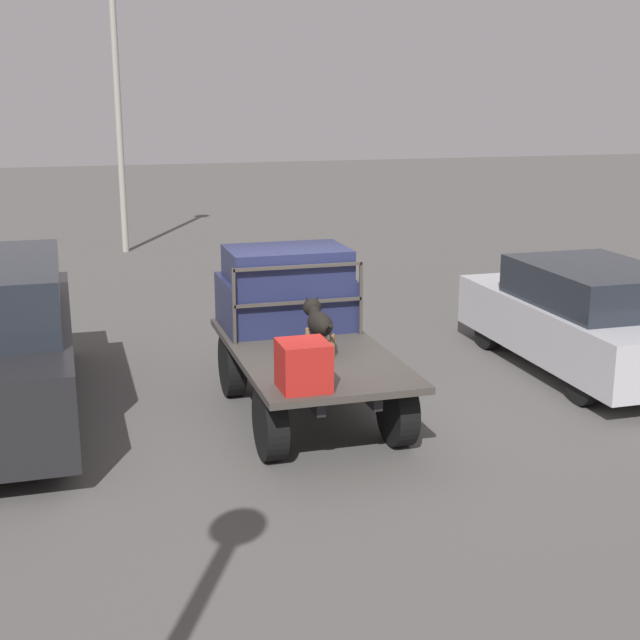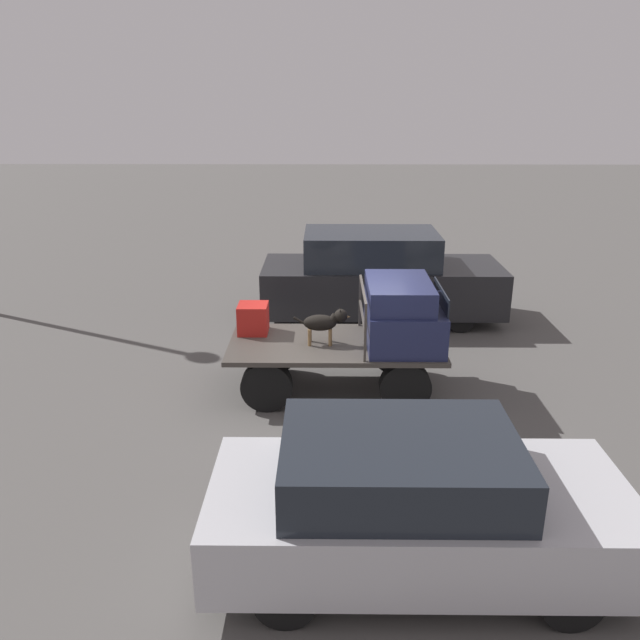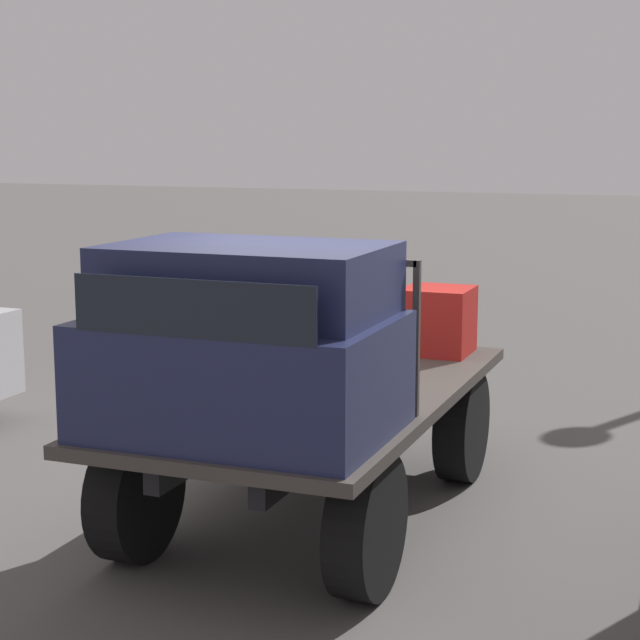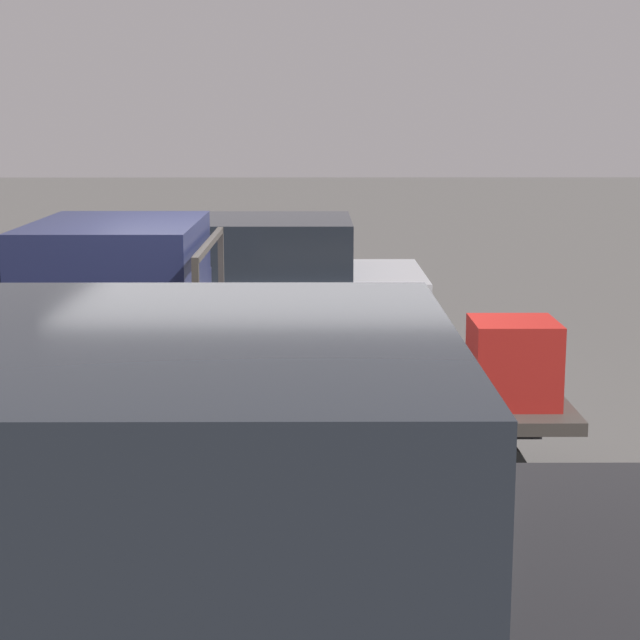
# 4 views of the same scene
# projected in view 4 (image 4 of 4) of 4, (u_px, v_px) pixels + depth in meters

# --- Properties ---
(ground_plane) EXTENTS (80.00, 80.00, 0.00)m
(ground_plane) POSITION_uv_depth(u_px,v_px,m) (281.00, 514.00, 7.14)
(ground_plane) COLOR #514F4C
(flatbed_truck) EXTENTS (3.58, 1.80, 0.89)m
(flatbed_truck) POSITION_uv_depth(u_px,v_px,m) (280.00, 425.00, 7.03)
(flatbed_truck) COLOR black
(flatbed_truck) RESTS_ON ground
(truck_cab) EXTENTS (1.23, 1.68, 1.07)m
(truck_cab) POSITION_uv_depth(u_px,v_px,m) (109.00, 309.00, 6.88)
(truck_cab) COLOR #1E2347
(truck_cab) RESTS_ON flatbed_truck
(truck_headboard) EXTENTS (0.04, 1.68, 0.95)m
(truck_headboard) POSITION_uv_depth(u_px,v_px,m) (210.00, 292.00, 6.86)
(truck_headboard) COLOR #3D3833
(truck_headboard) RESTS_ON flatbed_truck
(dog) EXTENTS (0.95, 0.27, 0.64)m
(dog) POSITION_uv_depth(u_px,v_px,m) (306.00, 325.00, 6.98)
(dog) COLOR brown
(dog) RESTS_ON flatbed_truck
(cargo_crate) EXTENTS (0.51, 0.51, 0.51)m
(cargo_crate) POSITION_uv_depth(u_px,v_px,m) (513.00, 362.00, 6.49)
(cargo_crate) COLOR #AD1E19
(cargo_crate) RESTS_ON flatbed_truck
(parked_sedan) EXTENTS (4.34, 1.88, 1.57)m
(parked_sedan) POSITION_uv_depth(u_px,v_px,m) (222.00, 292.00, 11.24)
(parked_sedan) COLOR black
(parked_sedan) RESTS_ON ground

